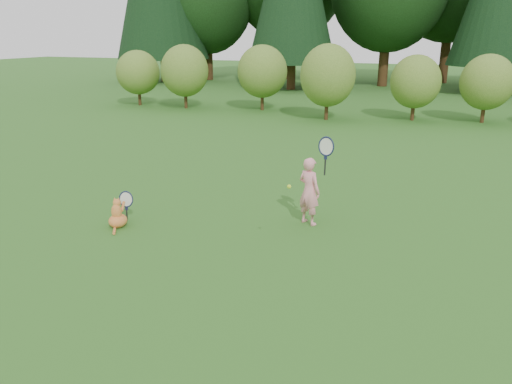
% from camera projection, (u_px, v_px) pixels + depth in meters
% --- Properties ---
extents(ground, '(100.00, 100.00, 0.00)m').
position_uv_depth(ground, '(225.00, 248.00, 7.75)').
color(ground, '#275818').
rests_on(ground, ground).
extents(shrub_row, '(28.00, 3.00, 2.80)m').
position_uv_depth(shrub_row, '(367.00, 82.00, 18.87)').
color(shrub_row, '#436820').
rests_on(shrub_row, ground).
extents(child, '(0.69, 0.44, 1.78)m').
position_uv_depth(child, '(310.00, 190.00, 8.55)').
color(child, pink).
rests_on(child, ground).
extents(cat, '(0.41, 0.67, 0.71)m').
position_uv_depth(cat, '(118.00, 212.00, 8.54)').
color(cat, '#D05328').
rests_on(cat, ground).
extents(tennis_ball, '(0.06, 0.06, 0.06)m').
position_uv_depth(tennis_ball, '(289.00, 187.00, 6.98)').
color(tennis_ball, '#C0D218').
rests_on(tennis_ball, ground).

